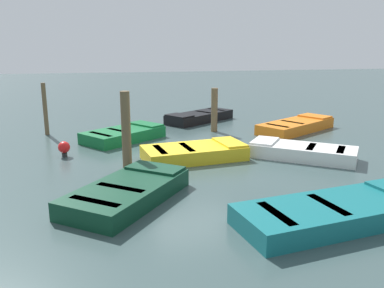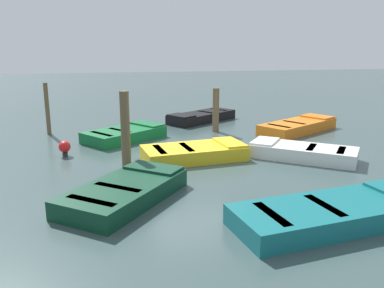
{
  "view_description": "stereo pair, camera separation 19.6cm",
  "coord_description": "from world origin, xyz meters",
  "px_view_note": "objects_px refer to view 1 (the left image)",
  "views": [
    {
      "loc": [
        11.74,
        -2.6,
        3.34
      ],
      "look_at": [
        0.0,
        0.0,
        0.35
      ],
      "focal_mm": 37.32,
      "sensor_mm": 36.0,
      "label": 1
    },
    {
      "loc": [
        11.78,
        -2.41,
        3.34
      ],
      "look_at": [
        0.0,
        0.0,
        0.35
      ],
      "focal_mm": 37.32,
      "sensor_mm": 36.0,
      "label": 2
    }
  ],
  "objects_px": {
    "rowboat_white": "(302,151)",
    "mooring_piling_far_right": "(214,110)",
    "rowboat_green": "(124,134)",
    "rowboat_yellow": "(195,152)",
    "rowboat_teal": "(342,210)",
    "mooring_piling_mid_right": "(45,109)",
    "rowboat_orange": "(296,126)",
    "rowboat_black": "(199,117)",
    "mooring_piling_near_left": "(126,131)",
    "marker_buoy": "(64,148)",
    "rowboat_dark_green": "(128,192)"
  },
  "relations": [
    {
      "from": "rowboat_white",
      "to": "rowboat_teal",
      "type": "bearing_deg",
      "value": 109.34
    },
    {
      "from": "mooring_piling_far_right",
      "to": "rowboat_yellow",
      "type": "bearing_deg",
      "value": -23.8
    },
    {
      "from": "rowboat_yellow",
      "to": "mooring_piling_near_left",
      "type": "xyz_separation_m",
      "value": [
        0.61,
        -2.04,
        0.86
      ]
    },
    {
      "from": "mooring_piling_near_left",
      "to": "rowboat_teal",
      "type": "bearing_deg",
      "value": 42.34
    },
    {
      "from": "mooring_piling_near_left",
      "to": "marker_buoy",
      "type": "bearing_deg",
      "value": -133.79
    },
    {
      "from": "rowboat_teal",
      "to": "mooring_piling_mid_right",
      "type": "xyz_separation_m",
      "value": [
        -9.4,
        -6.61,
        0.77
      ]
    },
    {
      "from": "rowboat_black",
      "to": "marker_buoy",
      "type": "bearing_deg",
      "value": 6.54
    },
    {
      "from": "mooring_piling_mid_right",
      "to": "marker_buoy",
      "type": "xyz_separation_m",
      "value": [
        3.41,
        0.92,
        -0.7
      ]
    },
    {
      "from": "rowboat_orange",
      "to": "marker_buoy",
      "type": "height_order",
      "value": "marker_buoy"
    },
    {
      "from": "rowboat_dark_green",
      "to": "mooring_piling_mid_right",
      "type": "xyz_separation_m",
      "value": [
        -7.45,
        -2.6,
        0.77
      ]
    },
    {
      "from": "mooring_piling_near_left",
      "to": "rowboat_orange",
      "type": "bearing_deg",
      "value": 118.18
    },
    {
      "from": "rowboat_white",
      "to": "rowboat_green",
      "type": "bearing_deg",
      "value": 2.2
    },
    {
      "from": "rowboat_white",
      "to": "rowboat_yellow",
      "type": "distance_m",
      "value": 3.25
    },
    {
      "from": "mooring_piling_near_left",
      "to": "marker_buoy",
      "type": "relative_size",
      "value": 4.5
    },
    {
      "from": "rowboat_teal",
      "to": "rowboat_orange",
      "type": "bearing_deg",
      "value": 60.55
    },
    {
      "from": "rowboat_black",
      "to": "mooring_piling_near_left",
      "type": "distance_m",
      "value": 7.5
    },
    {
      "from": "rowboat_yellow",
      "to": "mooring_piling_far_right",
      "type": "distance_m",
      "value": 4.12
    },
    {
      "from": "rowboat_teal",
      "to": "rowboat_green",
      "type": "xyz_separation_m",
      "value": [
        -7.82,
        -3.78,
        0.0
      ]
    },
    {
      "from": "rowboat_yellow",
      "to": "marker_buoy",
      "type": "bearing_deg",
      "value": 156.58
    },
    {
      "from": "rowboat_white",
      "to": "mooring_piling_far_right",
      "type": "bearing_deg",
      "value": -33.25
    },
    {
      "from": "rowboat_dark_green",
      "to": "mooring_piling_far_right",
      "type": "distance_m",
      "value": 7.68
    },
    {
      "from": "mooring_piling_mid_right",
      "to": "marker_buoy",
      "type": "height_order",
      "value": "mooring_piling_mid_right"
    },
    {
      "from": "rowboat_orange",
      "to": "mooring_piling_far_right",
      "type": "xyz_separation_m",
      "value": [
        -0.62,
        -3.23,
        0.64
      ]
    },
    {
      "from": "rowboat_white",
      "to": "mooring_piling_far_right",
      "type": "xyz_separation_m",
      "value": [
        -4.34,
        -1.55,
        0.64
      ]
    },
    {
      "from": "rowboat_black",
      "to": "rowboat_dark_green",
      "type": "xyz_separation_m",
      "value": [
        8.83,
        -3.74,
        0.0
      ]
    },
    {
      "from": "mooring_piling_near_left",
      "to": "mooring_piling_mid_right",
      "type": "bearing_deg",
      "value": -152.03
    },
    {
      "from": "rowboat_orange",
      "to": "mooring_piling_near_left",
      "type": "xyz_separation_m",
      "value": [
        3.7,
        -6.91,
        0.86
      ]
    },
    {
      "from": "rowboat_black",
      "to": "mooring_piling_near_left",
      "type": "xyz_separation_m",
      "value": [
        6.52,
        -3.6,
        0.86
      ]
    },
    {
      "from": "rowboat_orange",
      "to": "marker_buoy",
      "type": "distance_m",
      "value": 8.95
    },
    {
      "from": "rowboat_black",
      "to": "mooring_piling_far_right",
      "type": "distance_m",
      "value": 2.29
    },
    {
      "from": "rowboat_dark_green",
      "to": "rowboat_yellow",
      "type": "xyz_separation_m",
      "value": [
        -2.91,
        2.17,
        0.0
      ]
    },
    {
      "from": "rowboat_orange",
      "to": "rowboat_yellow",
      "type": "height_order",
      "value": "same"
    },
    {
      "from": "rowboat_white",
      "to": "mooring_piling_mid_right",
      "type": "bearing_deg",
      "value": 4.15
    },
    {
      "from": "marker_buoy",
      "to": "rowboat_white",
      "type": "bearing_deg",
      "value": 76.02
    },
    {
      "from": "rowboat_teal",
      "to": "rowboat_dark_green",
      "type": "bearing_deg",
      "value": 145.62
    },
    {
      "from": "marker_buoy",
      "to": "rowboat_yellow",
      "type": "bearing_deg",
      "value": 73.64
    },
    {
      "from": "rowboat_green",
      "to": "mooring_piling_mid_right",
      "type": "bearing_deg",
      "value": 113.69
    },
    {
      "from": "mooring_piling_mid_right",
      "to": "mooring_piling_near_left",
      "type": "height_order",
      "value": "mooring_piling_near_left"
    },
    {
      "from": "rowboat_teal",
      "to": "rowboat_black",
      "type": "distance_m",
      "value": 10.78
    },
    {
      "from": "rowboat_white",
      "to": "marker_buoy",
      "type": "bearing_deg",
      "value": 23.14
    },
    {
      "from": "rowboat_orange",
      "to": "mooring_piling_mid_right",
      "type": "bearing_deg",
      "value": 140.82
    },
    {
      "from": "rowboat_dark_green",
      "to": "mooring_piling_far_right",
      "type": "xyz_separation_m",
      "value": [
        -6.63,
        3.82,
        0.64
      ]
    },
    {
      "from": "rowboat_green",
      "to": "mooring_piling_mid_right",
      "type": "height_order",
      "value": "mooring_piling_mid_right"
    },
    {
      "from": "rowboat_orange",
      "to": "mooring_piling_near_left",
      "type": "bearing_deg",
      "value": 177.5
    },
    {
      "from": "rowboat_black",
      "to": "rowboat_dark_green",
      "type": "height_order",
      "value": "same"
    },
    {
      "from": "rowboat_green",
      "to": "rowboat_yellow",
      "type": "height_order",
      "value": "same"
    },
    {
      "from": "rowboat_dark_green",
      "to": "rowboat_white",
      "type": "bearing_deg",
      "value": -28.65
    },
    {
      "from": "rowboat_yellow",
      "to": "mooring_piling_near_left",
      "type": "relative_size",
      "value": 1.46
    },
    {
      "from": "rowboat_dark_green",
      "to": "mooring_piling_near_left",
      "type": "distance_m",
      "value": 2.47
    },
    {
      "from": "rowboat_white",
      "to": "rowboat_teal",
      "type": "distance_m",
      "value": 4.45
    }
  ]
}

